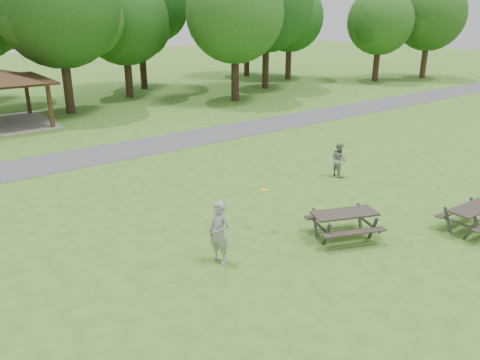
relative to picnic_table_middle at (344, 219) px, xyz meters
name	(u,v)px	position (x,y,z in m)	size (l,w,h in m)	color
ground	(299,273)	(-2.57, -0.72, -0.64)	(160.00, 160.00, 0.00)	#3E7120
asphalt_path	(103,154)	(-2.57, 13.28, -0.63)	(120.00, 3.20, 0.02)	#49494C
tree_row_e	(60,10)	(-0.47, 24.31, 6.14)	(8.40, 8.00, 11.02)	black
tree_row_f	(125,23)	(5.52, 27.81, 5.20)	(7.35, 7.00, 9.55)	black
tree_row_g	(236,16)	(11.53, 21.31, 5.69)	(7.77, 7.40, 10.25)	black
tree_row_h	(267,7)	(17.54, 24.81, 6.38)	(8.61, 8.20, 11.37)	black
tree_row_i	(290,20)	(23.52, 28.31, 5.27)	(7.14, 6.80, 9.52)	black
tree_row_j	(380,24)	(29.51, 21.81, 4.92)	(6.72, 6.40, 8.96)	black
tree_deep_c	(140,2)	(8.54, 31.31, 6.80)	(8.82, 8.40, 11.90)	black
tree_deep_d	(248,8)	(21.53, 32.81, 6.38)	(8.40, 8.00, 11.27)	black
tree_flank_right	(430,17)	(35.52, 20.31, 5.51)	(7.56, 7.20, 9.97)	#322116
picnic_table_middle	(344,219)	(0.00, 0.00, 0.00)	(2.46, 2.24, 0.87)	#2C2620
picnic_table_far	(474,213)	(3.71, -2.13, -0.03)	(1.97, 1.62, 0.83)	#2C2420
frisbee_in_flight	(265,190)	(-1.63, 1.90, 0.73)	(0.34, 0.34, 0.02)	gold
frisbee_thrower	(219,233)	(-3.95, 1.05, 0.26)	(0.66, 0.43, 1.82)	gray
frisbee_catcher	(339,159)	(4.26, 4.07, 0.10)	(0.72, 0.56, 1.48)	gray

